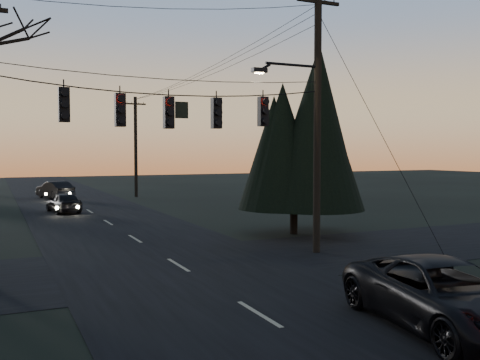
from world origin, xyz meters
name	(u,v)px	position (x,y,z in m)	size (l,w,h in m)	color
main_road	(116,227)	(0.00, 20.00, 0.01)	(8.00, 120.00, 0.02)	black
cross_road	(178,265)	(0.00, 10.00, 0.01)	(60.00, 7.00, 0.02)	black
utility_pole_right	(316,253)	(5.50, 10.00, 0.00)	(5.00, 0.30, 10.00)	black
utility_pole_far_r	(136,197)	(5.50, 38.00, 0.00)	(1.80, 0.30, 8.50)	black
span_signal_assembly	(170,110)	(-0.24, 10.00, 5.20)	(11.50, 0.44, 1.64)	black
evergreen_right	(294,134)	(7.10, 14.39, 4.68)	(4.67, 4.67, 8.16)	black
suv_near	(446,296)	(3.14, 1.35, 0.74)	(2.45, 5.32, 1.48)	black
sedan_oncoming_a	(64,203)	(-1.58, 28.03, 0.65)	(1.53, 3.79, 1.29)	black
sedan_oncoming_b	(55,190)	(-0.98, 39.15, 0.70)	(1.49, 4.26, 1.40)	black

